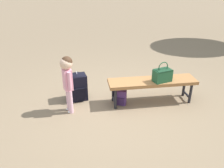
{
  "coord_description": "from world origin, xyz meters",
  "views": [
    {
      "loc": [
        1.08,
        3.37,
        2.21
      ],
      "look_at": [
        0.09,
        -0.11,
        0.45
      ],
      "focal_mm": 37.06,
      "sensor_mm": 36.0,
      "label": 1
    }
  ],
  "objects": [
    {
      "name": "park_bench",
      "position": [
        -0.66,
        -0.06,
        0.39
      ],
      "size": [
        1.64,
        0.61,
        0.45
      ],
      "color": "#9E6B3D",
      "rests_on": "ground"
    },
    {
      "name": "child_standing",
      "position": [
        0.84,
        -0.15,
        0.68
      ],
      "size": [
        0.21,
        0.27,
        1.01
      ],
      "color": "#E5B2C6",
      "rests_on": "ground"
    },
    {
      "name": "handbag",
      "position": [
        -0.79,
        0.03,
        0.58
      ],
      "size": [
        0.34,
        0.22,
        0.37
      ],
      "color": "#1E4C2D",
      "rests_on": "park_bench"
    },
    {
      "name": "ground_plane",
      "position": [
        0.0,
        0.0,
        0.0
      ],
      "size": [
        40.0,
        40.0,
        0.0
      ],
      "primitive_type": "plane",
      "color": "#7F6B51",
      "rests_on": "ground"
    },
    {
      "name": "backpack_large",
      "position": [
        0.65,
        -0.54,
        0.29
      ],
      "size": [
        0.35,
        0.32,
        0.58
      ],
      "color": "black",
      "rests_on": "ground"
    },
    {
      "name": "backpack_small",
      "position": [
        -0.09,
        -0.14,
        0.16
      ],
      "size": [
        0.24,
        0.22,
        0.33
      ],
      "color": "#4C2D66",
      "rests_on": "ground"
    }
  ]
}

